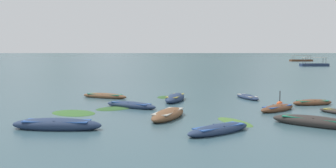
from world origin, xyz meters
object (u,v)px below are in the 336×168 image
(rowboat_7, at_px, (312,103))
(rowboat_8, at_px, (57,125))
(rowboat_1, at_px, (316,122))
(ferry_0, at_px, (314,64))
(rowboat_6, at_px, (131,105))
(ferry_1, at_px, (301,60))
(rowboat_9, at_px, (219,129))
(mooring_buoy, at_px, (280,104))
(rowboat_10, at_px, (105,96))
(rowboat_0, at_px, (277,108))
(rowboat_2, at_px, (168,115))
(rowboat_3, at_px, (175,98))
(rowboat_4, at_px, (247,97))

(rowboat_7, distance_m, rowboat_8, 18.01)
(rowboat_1, distance_m, ferry_0, 86.01)
(rowboat_6, relative_size, rowboat_7, 1.26)
(rowboat_1, bearing_deg, ferry_1, 74.42)
(rowboat_9, height_order, mooring_buoy, mooring_buoy)
(rowboat_8, height_order, rowboat_10, rowboat_8)
(rowboat_6, bearing_deg, ferry_1, 69.51)
(rowboat_0, height_order, rowboat_1, rowboat_1)
(rowboat_10, relative_size, ferry_0, 0.59)
(rowboat_2, relative_size, mooring_buoy, 3.68)
(rowboat_0, distance_m, rowboat_1, 5.11)
(ferry_1, bearing_deg, rowboat_0, -106.49)
(rowboat_1, height_order, rowboat_9, rowboat_1)
(rowboat_6, bearing_deg, rowboat_3, 52.35)
(rowboat_3, distance_m, rowboat_7, 10.04)
(rowboat_2, bearing_deg, rowboat_10, 121.88)
(rowboat_4, bearing_deg, mooring_buoy, -66.29)
(ferry_0, relative_size, ferry_1, 0.84)
(rowboat_7, height_order, ferry_0, ferry_0)
(rowboat_4, xyz_separation_m, rowboat_6, (-8.66, -5.44, 0.03))
(rowboat_2, bearing_deg, rowboat_1, -13.92)
(rowboat_9, distance_m, ferry_1, 141.65)
(rowboat_4, relative_size, rowboat_8, 0.77)
(rowboat_6, height_order, ferry_0, ferry_0)
(rowboat_1, distance_m, rowboat_6, 11.97)
(rowboat_4, bearing_deg, rowboat_3, -163.38)
(rowboat_3, height_order, rowboat_7, rowboat_3)
(rowboat_7, relative_size, rowboat_9, 0.90)
(ferry_0, bearing_deg, rowboat_8, -114.97)
(rowboat_3, height_order, rowboat_10, rowboat_3)
(rowboat_3, height_order, ferry_0, ferry_0)
(rowboat_4, relative_size, mooring_buoy, 2.95)
(rowboat_8, bearing_deg, rowboat_1, 6.72)
(rowboat_1, bearing_deg, rowboat_7, 73.63)
(ferry_1, distance_m, mooring_buoy, 131.21)
(ferry_0, height_order, ferry_1, same)
(rowboat_2, distance_m, rowboat_8, 6.29)
(rowboat_0, xyz_separation_m, rowboat_3, (-6.77, 4.55, 0.06))
(rowboat_6, height_order, ferry_1, ferry_1)
(ferry_1, bearing_deg, rowboat_2, -108.84)
(rowboat_1, height_order, rowboat_6, rowboat_1)
(rowboat_7, relative_size, rowboat_8, 0.71)
(rowboat_1, xyz_separation_m, rowboat_8, (-12.94, -1.52, 0.01))
(rowboat_9, xyz_separation_m, ferry_0, (31.01, 83.93, 0.29))
(rowboat_4, height_order, rowboat_10, rowboat_10)
(rowboat_0, distance_m, mooring_buoy, 2.53)
(rowboat_2, height_order, rowboat_4, rowboat_2)
(rowboat_4, bearing_deg, rowboat_10, -179.33)
(rowboat_6, height_order, rowboat_8, rowboat_8)
(mooring_buoy, bearing_deg, ferry_0, 70.75)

